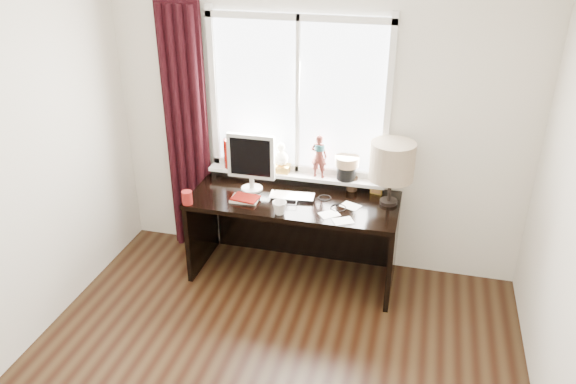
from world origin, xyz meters
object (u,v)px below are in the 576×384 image
(table_lamp, at_px, (392,162))
(monitor, at_px, (251,159))
(mug, at_px, (279,207))
(red_cup, at_px, (187,198))
(laptop, at_px, (292,197))
(desk, at_px, (296,219))

(table_lamp, bearing_deg, monitor, -178.44)
(mug, bearing_deg, red_cup, -178.13)
(laptop, xyz_separation_m, table_lamp, (0.77, 0.10, 0.35))
(mug, height_order, monitor, monitor)
(laptop, height_order, desk, laptop)
(desk, distance_m, monitor, 0.65)
(laptop, height_order, red_cup, red_cup)
(laptop, xyz_separation_m, desk, (0.01, 0.09, -0.26))
(laptop, relative_size, mug, 3.30)
(laptop, bearing_deg, desk, 77.98)
(mug, relative_size, desk, 0.06)
(laptop, height_order, monitor, monitor)
(desk, xyz_separation_m, table_lamp, (0.76, 0.01, 0.61))
(desk, bearing_deg, red_cup, -153.62)
(monitor, relative_size, table_lamp, 0.94)
(laptop, xyz_separation_m, monitor, (-0.37, 0.07, 0.26))
(table_lamp, bearing_deg, desk, -179.28)
(laptop, bearing_deg, monitor, 163.96)
(laptop, distance_m, red_cup, 0.85)
(laptop, xyz_separation_m, mug, (-0.03, -0.28, 0.04))
(laptop, distance_m, mug, 0.28)
(red_cup, bearing_deg, monitor, 41.80)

